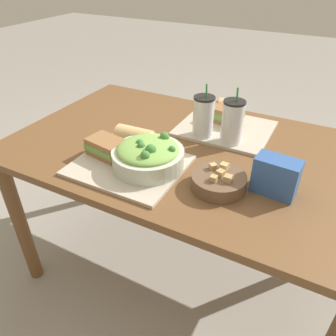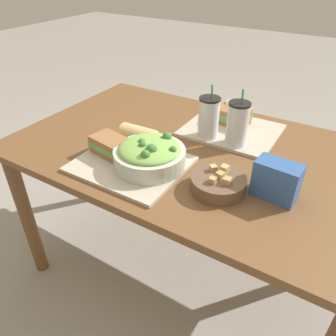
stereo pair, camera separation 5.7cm
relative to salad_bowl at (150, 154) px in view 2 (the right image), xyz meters
name	(u,v)px [view 2 (the right image)]	position (x,y,z in m)	size (l,w,h in m)	color
ground_plane	(186,268)	(0.06, 0.21, -0.77)	(12.00, 12.00, 0.00)	gray
dining_table	(191,167)	(0.06, 0.21, -0.15)	(1.39, 0.87, 0.71)	brown
tray_near	(131,164)	(-0.07, -0.02, -0.05)	(0.38, 0.32, 0.01)	#BCB29E
tray_far	(231,130)	(0.14, 0.41, -0.05)	(0.38, 0.32, 0.01)	#BCB29E
salad_bowl	(150,154)	(0.00, 0.00, 0.00)	(0.25, 0.25, 0.11)	beige
soup_bowl	(218,183)	(0.25, 0.01, -0.03)	(0.18, 0.18, 0.07)	brown
sandwich_near	(110,145)	(-0.17, -0.01, -0.01)	(0.15, 0.12, 0.06)	olive
baguette_near	(139,136)	(-0.11, 0.09, -0.01)	(0.14, 0.08, 0.08)	tan
sandwich_far	(232,116)	(0.11, 0.46, -0.01)	(0.16, 0.12, 0.06)	olive
baguette_far	(239,110)	(0.12, 0.53, -0.01)	(0.11, 0.09, 0.08)	tan
drink_cup_dark	(209,119)	(0.08, 0.30, 0.03)	(0.08, 0.08, 0.22)	silver
drink_cup_red	(237,125)	(0.20, 0.30, 0.03)	(0.08, 0.08, 0.22)	silver
chip_bag	(276,180)	(0.41, 0.07, 0.00)	(0.14, 0.09, 0.12)	#335BA3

